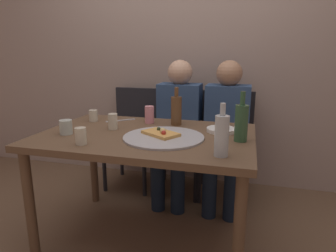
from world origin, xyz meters
TOP-DOWN VIEW (x-y plane):
  - ground_plane at (0.00, 0.00)m, footprint 8.00×8.00m
  - back_wall at (0.00, 1.12)m, footprint 6.00×0.10m
  - dining_table at (0.00, 0.00)m, footprint 1.32×0.88m
  - pizza_tray at (0.13, -0.07)m, footprint 0.48×0.48m
  - pizza_slice_last at (0.11, -0.05)m, footprint 0.26×0.23m
  - wine_bottle at (0.13, 0.27)m, footprint 0.07×0.07m
  - beer_bottle at (0.57, -0.01)m, footprint 0.07×0.07m
  - water_bottle at (0.49, -0.30)m, footprint 0.07×0.07m
  - tumbler_near at (-0.49, 0.22)m, footprint 0.06×0.06m
  - tumbler_far at (-0.25, 0.05)m, footprint 0.06×0.06m
  - wine_glass at (-0.47, -0.14)m, footprint 0.08×0.08m
  - short_glass at (-0.27, -0.31)m, footprint 0.06×0.06m
  - soda_can at (-0.07, 0.28)m, footprint 0.07×0.07m
  - plate_stack at (0.45, 0.16)m, footprint 0.19×0.19m
  - table_knife at (-0.30, 0.29)m, footprint 0.18×0.16m
  - chair_left at (-0.41, 0.84)m, footprint 0.44×0.44m
  - chair_middle at (0.04, 0.84)m, footprint 0.44×0.44m
  - chair_right at (0.44, 0.84)m, footprint 0.44×0.44m
  - guest_in_sweater at (0.04, 0.69)m, footprint 0.36×0.56m
  - guest_in_beanie at (0.44, 0.69)m, footprint 0.36×0.56m

SIDE VIEW (x-z plane):
  - ground_plane at x=0.00m, z-range 0.00..0.00m
  - chair_left at x=-0.41m, z-range 0.06..0.96m
  - chair_middle at x=0.04m, z-range 0.06..0.96m
  - chair_right at x=0.44m, z-range 0.06..0.96m
  - guest_in_sweater at x=0.04m, z-range 0.06..1.23m
  - guest_in_beanie at x=0.44m, z-range 0.06..1.23m
  - dining_table at x=0.00m, z-range 0.28..1.02m
  - table_knife at x=-0.30m, z-range 0.74..0.74m
  - pizza_tray at x=0.13m, z-range 0.74..0.75m
  - plate_stack at x=0.45m, z-range 0.74..0.76m
  - pizza_slice_last at x=0.11m, z-range 0.74..0.78m
  - tumbler_near at x=-0.49m, z-range 0.74..0.82m
  - wine_glass at x=-0.47m, z-range 0.74..0.83m
  - short_glass at x=-0.27m, z-range 0.74..0.83m
  - tumbler_far at x=-0.25m, z-range 0.74..0.84m
  - soda_can at x=-0.07m, z-range 0.74..0.86m
  - wine_bottle at x=0.13m, z-range 0.71..0.97m
  - water_bottle at x=0.49m, z-range 0.71..0.97m
  - beer_bottle at x=0.57m, z-range 0.71..0.99m
  - back_wall at x=0.00m, z-range 0.00..2.60m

